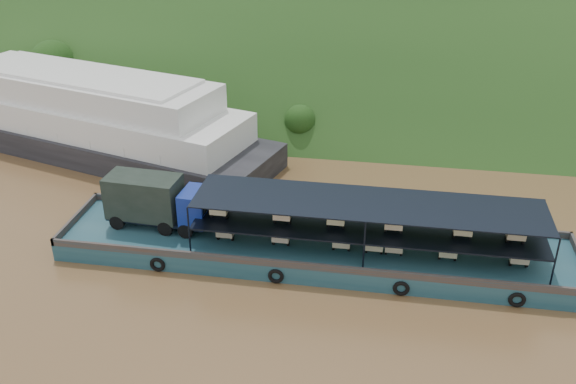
# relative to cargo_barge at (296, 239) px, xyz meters

# --- Properties ---
(ground) EXTENTS (160.00, 160.00, 0.00)m
(ground) POSITION_rel_cargo_barge_xyz_m (0.89, 0.20, -1.24)
(ground) COLOR brown
(ground) RESTS_ON ground
(hillside) EXTENTS (140.00, 39.60, 39.60)m
(hillside) POSITION_rel_cargo_barge_xyz_m (0.89, 36.20, -1.24)
(hillside) COLOR #193613
(hillside) RESTS_ON ground
(cargo_barge) EXTENTS (35.00, 7.18, 4.94)m
(cargo_barge) POSITION_rel_cargo_barge_xyz_m (0.00, 0.00, 0.00)
(cargo_barge) COLOR #153C4A
(cargo_barge) RESTS_ON ground
(passenger_ferry) EXTENTS (37.89, 19.13, 7.45)m
(passenger_ferry) POSITION_rel_cargo_barge_xyz_m (-22.01, 15.14, 1.99)
(passenger_ferry) COLOR black
(passenger_ferry) RESTS_ON ground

